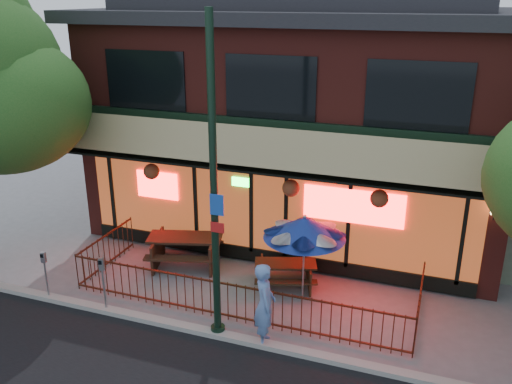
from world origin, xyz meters
TOP-DOWN VIEW (x-y plane):
  - ground at (0.00, 0.00)m, footprint 80.00×80.00m
  - curb at (0.00, -0.50)m, footprint 80.00×0.25m
  - restaurant_building at (0.00, 7.11)m, footprint 12.96×9.49m
  - patio_fence at (0.00, 0.50)m, footprint 8.44×2.62m
  - street_light at (0.00, -0.40)m, footprint 0.43×0.32m
  - picnic_table_left at (-2.19, 2.36)m, footprint 2.39×2.07m
  - picnic_table_right at (0.80, 2.17)m, footprint 1.89×1.66m
  - patio_umbrella at (1.39, 1.71)m, footprint 2.00×2.00m
  - pedestrian at (1.09, -0.35)m, footprint 0.70×0.83m
  - parking_meter_near at (-2.90, -0.48)m, footprint 0.16×0.14m
  - parking_meter_far at (-4.59, -0.48)m, footprint 0.14×0.13m

SIDE VIEW (x-z plane):
  - ground at x=0.00m, z-range 0.00..0.00m
  - curb at x=0.00m, z-range 0.00..0.12m
  - picnic_table_right at x=0.80m, z-range 0.11..0.78m
  - picnic_table_left at x=-2.19m, z-range 0.14..1.01m
  - patio_fence at x=0.00m, z-range 0.13..1.13m
  - parking_meter_far at x=-4.59m, z-range 0.23..1.54m
  - pedestrian at x=1.09m, z-range 0.00..1.92m
  - parking_meter_near at x=-2.90m, z-range 0.25..1.69m
  - patio_umbrella at x=1.39m, z-range 0.81..3.09m
  - street_light at x=0.00m, z-range -0.35..6.65m
  - restaurant_building at x=0.00m, z-range 0.10..8.15m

